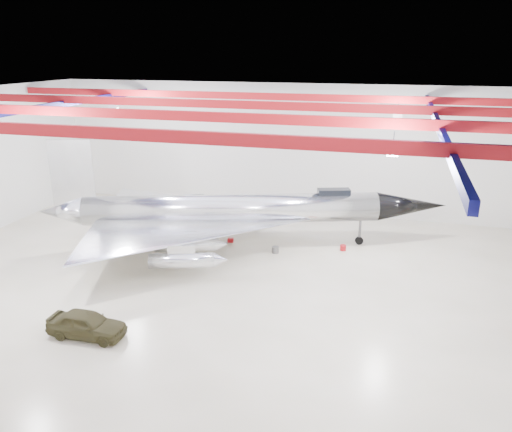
% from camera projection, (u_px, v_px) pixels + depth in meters
% --- Properties ---
extents(floor, '(40.00, 40.00, 0.00)m').
position_uv_depth(floor, '(218.00, 278.00, 31.32)').
color(floor, '#B9B193').
rests_on(floor, ground).
extents(wall_back, '(40.00, 0.00, 40.00)m').
position_uv_depth(wall_back, '(276.00, 148.00, 43.25)').
color(wall_back, silver).
rests_on(wall_back, floor).
extents(ceiling, '(40.00, 40.00, 0.00)m').
position_uv_depth(ceiling, '(213.00, 99.00, 27.84)').
color(ceiling, '#0A0F38').
rests_on(ceiling, wall_back).
extents(ceiling_structure, '(39.50, 29.50, 1.08)m').
position_uv_depth(ceiling_structure, '(213.00, 111.00, 28.05)').
color(ceiling_structure, maroon).
rests_on(ceiling_structure, ceiling).
extents(jet_aircraft, '(28.06, 21.04, 7.91)m').
position_uv_depth(jet_aircraft, '(231.00, 213.00, 35.42)').
color(jet_aircraft, silver).
rests_on(jet_aircraft, floor).
extents(jeep, '(4.02, 1.75, 1.35)m').
position_uv_depth(jeep, '(87.00, 324.00, 24.71)').
color(jeep, '#37331B').
rests_on(jeep, floor).
extents(crate_ply, '(0.58, 0.47, 0.38)m').
position_uv_depth(crate_ply, '(174.00, 235.00, 38.03)').
color(crate_ply, olive).
rests_on(crate_ply, floor).
extents(toolbox_red, '(0.48, 0.41, 0.30)m').
position_uv_depth(toolbox_red, '(231.00, 240.00, 37.08)').
color(toolbox_red, '#A51016').
rests_on(toolbox_red, floor).
extents(engine_drum, '(0.66, 0.66, 0.45)m').
position_uv_depth(engine_drum, '(275.00, 250.00, 35.10)').
color(engine_drum, '#59595B').
rests_on(engine_drum, floor).
extents(crate_small, '(0.42, 0.34, 0.28)m').
position_uv_depth(crate_small, '(175.00, 222.00, 40.92)').
color(crate_small, '#59595B').
rests_on(crate_small, floor).
extents(tool_chest, '(0.53, 0.53, 0.39)m').
position_uv_depth(tool_chest, '(343.00, 248.00, 35.54)').
color(tool_chest, '#A51016').
rests_on(tool_chest, floor).
extents(spares_box, '(0.56, 0.56, 0.38)m').
position_uv_depth(spares_box, '(256.00, 227.00, 39.60)').
color(spares_box, '#59595B').
rests_on(spares_box, floor).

